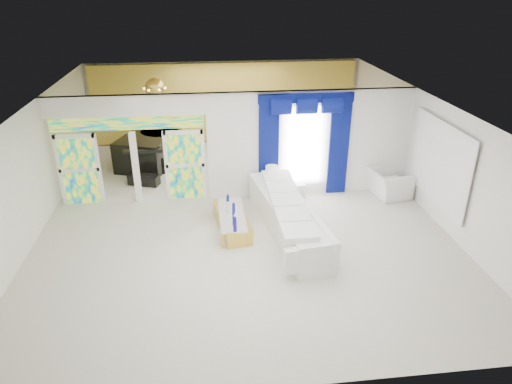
{
  "coord_description": "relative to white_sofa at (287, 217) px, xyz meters",
  "views": [
    {
      "loc": [
        -0.87,
        -11.04,
        5.73
      ],
      "look_at": [
        0.3,
        -1.2,
        1.1
      ],
      "focal_mm": 32.24,
      "sensor_mm": 36.0,
      "label": 1
    }
  ],
  "objects": [
    {
      "name": "floor",
      "position": [
        -1.07,
        1.25,
        -0.39
      ],
      "size": [
        12.0,
        12.0,
        0.0
      ],
      "primitive_type": "plane",
      "color": "#B7AF9E",
      "rests_on": "ground"
    },
    {
      "name": "wall_mirror",
      "position": [
        3.87,
        0.25,
        1.16
      ],
      "size": [
        0.04,
        2.7,
        1.9
      ],
      "primitive_type": "cube",
      "color": "white",
      "rests_on": "ground"
    },
    {
      "name": "console_table",
      "position": [
        0.19,
        1.87,
        -0.18
      ],
      "size": [
        1.32,
        0.56,
        0.43
      ],
      "primitive_type": "cube",
      "rotation": [
        0.0,
        0.0,
        0.12
      ],
      "color": "white",
      "rests_on": "ground"
    },
    {
      "name": "chandelier",
      "position": [
        -3.37,
        4.65,
        2.26
      ],
      "size": [
        0.6,
        0.6,
        0.6
      ],
      "primitive_type": "sphere",
      "color": "gold",
      "rests_on": "ceiling"
    },
    {
      "name": "grand_piano",
      "position": [
        -3.82,
        4.94,
        0.12
      ],
      "size": [
        2.12,
        2.41,
        1.02
      ],
      "primitive_type": "cube",
      "rotation": [
        0.0,
        0.0,
        -0.34
      ],
      "color": "black",
      "rests_on": "ground"
    },
    {
      "name": "window_pane",
      "position": [
        0.83,
        2.15,
        1.06
      ],
      "size": [
        1.0,
        0.02,
        2.3
      ],
      "primitive_type": "cube",
      "color": "white",
      "rests_on": "dividing_wall"
    },
    {
      "name": "blue_drape_left",
      "position": [
        -0.17,
        2.12,
        1.01
      ],
      "size": [
        0.55,
        0.1,
        2.8
      ],
      "primitive_type": "cube",
      "color": "#050346",
      "rests_on": "ground"
    },
    {
      "name": "dividing_wall",
      "position": [
        1.08,
        2.25,
        1.11
      ],
      "size": [
        5.7,
        0.18,
        3.0
      ],
      "primitive_type": "cube",
      "color": "white",
      "rests_on": "ground"
    },
    {
      "name": "stained_transom",
      "position": [
        -3.92,
        2.25,
        1.86
      ],
      "size": [
        4.0,
        0.05,
        0.35
      ],
      "primitive_type": "cube",
      "color": "#994C3F",
      "rests_on": "dividing_header"
    },
    {
      "name": "armchair",
      "position": [
        3.27,
        1.75,
        -0.01
      ],
      "size": [
        1.18,
        1.3,
        0.75
      ],
      "primitive_type": "imported",
      "rotation": [
        0.0,
        0.0,
        1.72
      ],
      "color": "silver",
      "rests_on": "ground"
    },
    {
      "name": "white_sofa",
      "position": [
        0.0,
        0.0,
        0.0
      ],
      "size": [
        1.46,
        4.19,
        0.78
      ],
      "primitive_type": "cube",
      "rotation": [
        0.0,
        0.0,
        0.14
      ],
      "color": "silver",
      "rests_on": "ground"
    },
    {
      "name": "coffee_table",
      "position": [
        -1.35,
        0.3,
        -0.18
      ],
      "size": [
        0.88,
        1.94,
        0.42
      ],
      "primitive_type": "cube",
      "rotation": [
        0.0,
        0.0,
        0.14
      ],
      "color": "gold",
      "rests_on": "ground"
    },
    {
      "name": "table_lamp",
      "position": [
        -0.11,
        1.87,
        0.32
      ],
      "size": [
        0.36,
        0.36,
        0.58
      ],
      "primitive_type": "cylinder",
      "color": "white",
      "rests_on": "console_table"
    },
    {
      "name": "blue_drape_right",
      "position": [
        1.83,
        2.12,
        1.01
      ],
      "size": [
        0.55,
        0.1,
        2.8
      ],
      "primitive_type": "cube",
      "color": "#050346",
      "rests_on": "ground"
    },
    {
      "name": "blue_pelmet",
      "position": [
        0.83,
        2.12,
        2.43
      ],
      "size": [
        2.6,
        0.12,
        0.25
      ],
      "primitive_type": "cube",
      "color": "#050346",
      "rests_on": "dividing_wall"
    },
    {
      "name": "piano_bench",
      "position": [
        -3.82,
        3.34,
        -0.24
      ],
      "size": [
        1.0,
        0.65,
        0.31
      ],
      "primitive_type": "cube",
      "rotation": [
        0.0,
        0.0,
        -0.34
      ],
      "color": "black",
      "rests_on": "ground"
    },
    {
      "name": "tv_console",
      "position": [
        -5.73,
        3.59,
        0.01
      ],
      "size": [
        0.57,
        0.52,
        0.8
      ],
      "primitive_type": "cube",
      "rotation": [
        0.0,
        0.0,
        -0.04
      ],
      "color": "tan",
      "rests_on": "ground"
    },
    {
      "name": "dividing_header",
      "position": [
        -3.92,
        2.25,
        2.33
      ],
      "size": [
        4.3,
        0.18,
        0.55
      ],
      "primitive_type": "cube",
      "color": "white",
      "rests_on": "dividing_wall"
    },
    {
      "name": "stained_panel_right",
      "position": [
        -2.5,
        2.25,
        0.61
      ],
      "size": [
        0.95,
        0.04,
        2.0
      ],
      "primitive_type": "cube",
      "color": "#994C3F",
      "rests_on": "ground"
    },
    {
      "name": "gold_curtains",
      "position": [
        -1.07,
        7.15,
        1.11
      ],
      "size": [
        9.7,
        0.12,
        2.9
      ],
      "primitive_type": "cube",
      "color": "gold",
      "rests_on": "ground"
    },
    {
      "name": "stained_panel_left",
      "position": [
        -5.35,
        2.25,
        0.61
      ],
      "size": [
        0.95,
        0.04,
        2.0
      ],
      "primitive_type": "cube",
      "color": "#994C3F",
      "rests_on": "ground"
    },
    {
      "name": "decanters",
      "position": [
        -1.34,
        0.26,
        0.12
      ],
      "size": [
        0.26,
        1.32,
        0.29
      ],
      "color": "navy",
      "rests_on": "coffee_table"
    }
  ]
}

